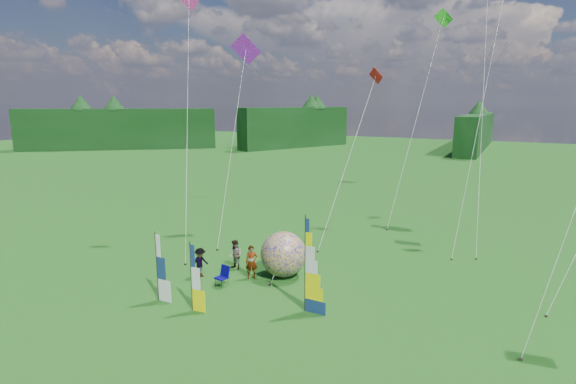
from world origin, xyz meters
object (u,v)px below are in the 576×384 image
at_px(feather_banner_main, 305,266).
at_px(spectator_a, 252,262).
at_px(side_banner_far, 157,268).
at_px(kite_whale, 484,83).
at_px(spectator_b, 235,255).
at_px(spectator_c, 200,263).
at_px(side_banner_left, 191,278).
at_px(spectator_d, 278,254).
at_px(camp_chair, 222,276).
at_px(bol_inflatable, 283,254).

distance_m(feather_banner_main, spectator_a, 5.08).
bearing_deg(side_banner_far, kite_whale, 56.94).
xyz_separation_m(spectator_a, spectator_b, (-1.57, 0.71, -0.06)).
distance_m(spectator_c, kite_whale, 23.01).
relative_size(side_banner_left, spectator_d, 2.04).
relative_size(spectator_b, spectator_d, 1.10).
bearing_deg(side_banner_far, camp_chair, 57.70).
bearing_deg(side_banner_left, spectator_b, 98.33).
bearing_deg(spectator_b, spectator_a, -8.05).
bearing_deg(kite_whale, spectator_b, -110.33).
xyz_separation_m(spectator_a, spectator_c, (-2.65, -1.19, -0.09)).
bearing_deg(spectator_b, kite_whale, 67.56).
xyz_separation_m(spectator_b, kite_whale, (11.58, 14.42, 10.11)).
bearing_deg(spectator_b, feather_banner_main, -10.35).
bearing_deg(bol_inflatable, side_banner_left, -107.24).
xyz_separation_m(bol_inflatable, spectator_b, (-2.99, -0.39, -0.40)).
bearing_deg(spectator_b, bol_inflatable, 23.78).
height_order(feather_banner_main, side_banner_left, feather_banner_main).
distance_m(spectator_d, camp_chair, 4.14).
distance_m(camp_chair, kite_whale, 22.58).
height_order(spectator_a, spectator_c, spectator_a).
distance_m(spectator_a, spectator_b, 1.72).
height_order(spectator_b, camp_chair, spectator_b).
xyz_separation_m(feather_banner_main, spectator_b, (-5.92, 2.97, -1.37)).
relative_size(feather_banner_main, side_banner_far, 1.32).
bearing_deg(spectator_d, kite_whale, -104.65).
xyz_separation_m(side_banner_left, kite_whale, (10.38, 19.80, 9.36)).
xyz_separation_m(side_banner_left, camp_chair, (-0.45, 2.97, -1.08)).
distance_m(side_banner_far, spectator_b, 5.43).
relative_size(feather_banner_main, kite_whale, 0.21).
distance_m(feather_banner_main, spectator_d, 6.15).
bearing_deg(spectator_c, camp_chair, -95.11).
bearing_deg(side_banner_left, bol_inflatable, 68.58).
relative_size(spectator_d, kite_whale, 0.07).
distance_m(spectator_d, kite_whale, 19.03).
bearing_deg(bol_inflatable, feather_banner_main, -48.91).
height_order(spectator_d, kite_whale, kite_whale).
height_order(side_banner_left, bol_inflatable, side_banner_left).
height_order(side_banner_far, spectator_b, side_banner_far).
distance_m(spectator_a, spectator_d, 2.28).
distance_m(spectator_a, kite_whale, 20.74).
bearing_deg(spectator_b, camp_chair, -56.62).
bearing_deg(spectator_b, spectator_d, 53.72).
xyz_separation_m(spectator_b, spectator_d, (1.99, 1.52, -0.08)).
xyz_separation_m(feather_banner_main, spectator_c, (-7.00, 1.08, -1.41)).
distance_m(feather_banner_main, camp_chair, 5.48).
relative_size(spectator_c, spectator_d, 1.06).
bearing_deg(camp_chair, spectator_c, 174.34).
bearing_deg(spectator_b, side_banner_left, -61.17).
height_order(bol_inflatable, spectator_d, bol_inflatable).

